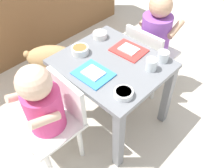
{
  "coord_description": "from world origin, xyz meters",
  "views": [
    {
      "loc": [
        -0.71,
        -0.68,
        1.27
      ],
      "look_at": [
        0.0,
        0.0,
        0.31
      ],
      "focal_mm": 38.13,
      "sensor_mm": 36.0,
      "label": 1
    }
  ],
  "objects_px": {
    "dining_table": "(112,75)",
    "dog": "(54,57)",
    "veggie_bowl_far": "(124,93)",
    "cereal_bowl_right_side": "(100,35)",
    "food_tray_right": "(129,50)",
    "food_tray_left": "(93,73)",
    "seated_child_left": "(45,106)",
    "water_cup_right": "(163,57)",
    "veggie_bowl_near": "(80,50)",
    "seated_child_right": "(155,36)",
    "water_cup_left": "(151,65)"
  },
  "relations": [
    {
      "from": "seated_child_left",
      "to": "veggie_bowl_near",
      "type": "xyz_separation_m",
      "value": [
        0.34,
        0.14,
        0.06
      ]
    },
    {
      "from": "dog",
      "to": "water_cup_right",
      "type": "bearing_deg",
      "value": -75.12
    },
    {
      "from": "dog",
      "to": "water_cup_right",
      "type": "xyz_separation_m",
      "value": [
        0.2,
        -0.76,
        0.3
      ]
    },
    {
      "from": "food_tray_left",
      "to": "veggie_bowl_far",
      "type": "bearing_deg",
      "value": -90.82
    },
    {
      "from": "food_tray_right",
      "to": "water_cup_right",
      "type": "relative_size",
      "value": 3.22
    },
    {
      "from": "seated_child_left",
      "to": "veggie_bowl_far",
      "type": "xyz_separation_m",
      "value": [
        0.27,
        -0.25,
        0.06
      ]
    },
    {
      "from": "food_tray_right",
      "to": "veggie_bowl_near",
      "type": "distance_m",
      "value": 0.27
    },
    {
      "from": "seated_child_left",
      "to": "dog",
      "type": "distance_m",
      "value": 0.71
    },
    {
      "from": "water_cup_left",
      "to": "veggie_bowl_far",
      "type": "height_order",
      "value": "water_cup_left"
    },
    {
      "from": "veggie_bowl_near",
      "to": "water_cup_left",
      "type": "bearing_deg",
      "value": -66.37
    },
    {
      "from": "veggie_bowl_near",
      "to": "food_tray_left",
      "type": "bearing_deg",
      "value": -111.78
    },
    {
      "from": "seated_child_right",
      "to": "veggie_bowl_far",
      "type": "distance_m",
      "value": 0.59
    },
    {
      "from": "seated_child_right",
      "to": "water_cup_right",
      "type": "height_order",
      "value": "seated_child_right"
    },
    {
      "from": "dining_table",
      "to": "water_cup_right",
      "type": "xyz_separation_m",
      "value": [
        0.19,
        -0.19,
        0.12
      ]
    },
    {
      "from": "veggie_bowl_near",
      "to": "water_cup_right",
      "type": "bearing_deg",
      "value": -54.86
    },
    {
      "from": "seated_child_right",
      "to": "cereal_bowl_right_side",
      "type": "bearing_deg",
      "value": 145.77
    },
    {
      "from": "seated_child_right",
      "to": "seated_child_left",
      "type": "bearing_deg",
      "value": 178.19
    },
    {
      "from": "food_tray_left",
      "to": "food_tray_right",
      "type": "height_order",
      "value": "same"
    },
    {
      "from": "dog",
      "to": "food_tray_left",
      "type": "height_order",
      "value": "food_tray_left"
    },
    {
      "from": "dining_table",
      "to": "water_cup_left",
      "type": "bearing_deg",
      "value": -62.72
    },
    {
      "from": "veggie_bowl_far",
      "to": "cereal_bowl_right_side",
      "type": "xyz_separation_m",
      "value": [
        0.26,
        0.42,
        0.0
      ]
    },
    {
      "from": "food_tray_left",
      "to": "water_cup_left",
      "type": "height_order",
      "value": "water_cup_left"
    },
    {
      "from": "water_cup_right",
      "to": "cereal_bowl_right_side",
      "type": "relative_size",
      "value": 0.72
    },
    {
      "from": "cereal_bowl_right_side",
      "to": "water_cup_left",
      "type": "bearing_deg",
      "value": -93.32
    },
    {
      "from": "dining_table",
      "to": "food_tray_left",
      "type": "distance_m",
      "value": 0.17
    },
    {
      "from": "veggie_bowl_near",
      "to": "seated_child_right",
      "type": "bearing_deg",
      "value": -19.45
    },
    {
      "from": "food_tray_left",
      "to": "cereal_bowl_right_side",
      "type": "distance_m",
      "value": 0.33
    },
    {
      "from": "dog",
      "to": "water_cup_left",
      "type": "relative_size",
      "value": 6.06
    },
    {
      "from": "cereal_bowl_right_side",
      "to": "dining_table",
      "type": "bearing_deg",
      "value": -119.11
    },
    {
      "from": "seated_child_right",
      "to": "veggie_bowl_near",
      "type": "bearing_deg",
      "value": 160.55
    },
    {
      "from": "food_tray_right",
      "to": "veggie_bowl_near",
      "type": "relative_size",
      "value": 2.04
    },
    {
      "from": "dog",
      "to": "food_tray_left",
      "type": "xyz_separation_m",
      "value": [
        -0.13,
        -0.57,
        0.28
      ]
    },
    {
      "from": "seated_child_left",
      "to": "water_cup_right",
      "type": "relative_size",
      "value": 11.22
    },
    {
      "from": "dining_table",
      "to": "seated_child_left",
      "type": "xyz_separation_m",
      "value": [
        -0.41,
        0.04,
        0.05
      ]
    },
    {
      "from": "food_tray_right",
      "to": "dining_table",
      "type": "bearing_deg",
      "value": -179.2
    },
    {
      "from": "food_tray_right",
      "to": "seated_child_left",
      "type": "bearing_deg",
      "value": 176.04
    },
    {
      "from": "seated_child_left",
      "to": "dog",
      "type": "height_order",
      "value": "seated_child_left"
    },
    {
      "from": "seated_child_right",
      "to": "dining_table",
      "type": "bearing_deg",
      "value": -178.06
    },
    {
      "from": "food_tray_left",
      "to": "cereal_bowl_right_side",
      "type": "height_order",
      "value": "cereal_bowl_right_side"
    },
    {
      "from": "water_cup_right",
      "to": "veggie_bowl_far",
      "type": "relative_size",
      "value": 0.67
    },
    {
      "from": "seated_child_right",
      "to": "food_tray_right",
      "type": "bearing_deg",
      "value": -177.49
    },
    {
      "from": "food_tray_left",
      "to": "cereal_bowl_right_side",
      "type": "xyz_separation_m",
      "value": [
        0.25,
        0.21,
        0.01
      ]
    },
    {
      "from": "dining_table",
      "to": "seated_child_right",
      "type": "distance_m",
      "value": 0.41
    },
    {
      "from": "water_cup_left",
      "to": "seated_child_right",
      "type": "bearing_deg",
      "value": 32.25
    },
    {
      "from": "water_cup_left",
      "to": "food_tray_right",
      "type": "bearing_deg",
      "value": 77.42
    },
    {
      "from": "seated_child_left",
      "to": "seated_child_right",
      "type": "relative_size",
      "value": 0.95
    },
    {
      "from": "dining_table",
      "to": "cereal_bowl_right_side",
      "type": "relative_size",
      "value": 6.79
    },
    {
      "from": "food_tray_right",
      "to": "veggie_bowl_near",
      "type": "bearing_deg",
      "value": 138.33
    },
    {
      "from": "dining_table",
      "to": "dog",
      "type": "height_order",
      "value": "dining_table"
    },
    {
      "from": "seated_child_left",
      "to": "food_tray_right",
      "type": "relative_size",
      "value": 3.49
    }
  ]
}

